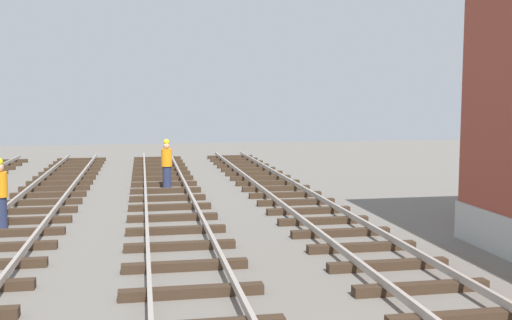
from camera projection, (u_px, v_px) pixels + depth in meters
track_worker_foreground at (0, 194)px, 15.90m from camera, size 0.40×0.40×1.87m
track_worker_distant at (167, 164)px, 22.88m from camera, size 0.40×0.40×1.87m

